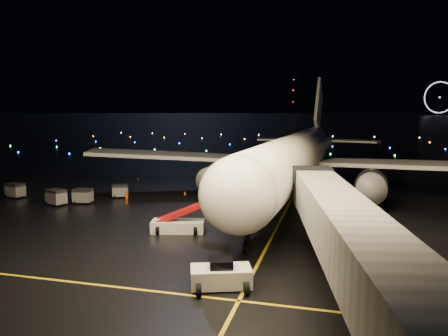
{
  "coord_description": "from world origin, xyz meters",
  "views": [
    {
      "loc": [
        17.48,
        -34.54,
        11.64
      ],
      "look_at": [
        5.33,
        12.0,
        5.0
      ],
      "focal_mm": 35.0,
      "sensor_mm": 36.0,
      "label": 1
    }
  ],
  "objects_px": {
    "baggage_cart_0": "(120,191)",
    "baggage_cart_3": "(15,191)",
    "pushback_tug": "(221,273)",
    "baggage_cart_1": "(83,196)",
    "crew_c": "(127,198)",
    "airliner": "(298,131)",
    "belt_loader": "(178,214)",
    "baggage_cart_2": "(56,197)"
  },
  "relations": [
    {
      "from": "baggage_cart_3",
      "to": "baggage_cart_0",
      "type": "bearing_deg",
      "value": 29.19
    },
    {
      "from": "pushback_tug",
      "to": "crew_c",
      "type": "xyz_separation_m",
      "value": [
        -17.44,
        20.82,
        -0.1
      ]
    },
    {
      "from": "crew_c",
      "to": "baggage_cart_0",
      "type": "xyz_separation_m",
      "value": [
        -2.81,
        3.76,
        0.01
      ]
    },
    {
      "from": "airliner",
      "to": "belt_loader",
      "type": "bearing_deg",
      "value": -108.98
    },
    {
      "from": "crew_c",
      "to": "baggage_cart_1",
      "type": "height_order",
      "value": "baggage_cart_1"
    },
    {
      "from": "airliner",
      "to": "baggage_cart_1",
      "type": "bearing_deg",
      "value": -148.37
    },
    {
      "from": "airliner",
      "to": "baggage_cart_0",
      "type": "distance_m",
      "value": 25.04
    },
    {
      "from": "pushback_tug",
      "to": "baggage_cart_0",
      "type": "distance_m",
      "value": 31.85
    },
    {
      "from": "pushback_tug",
      "to": "baggage_cart_3",
      "type": "bearing_deg",
      "value": 128.42
    },
    {
      "from": "airliner",
      "to": "crew_c",
      "type": "relative_size",
      "value": 36.0
    },
    {
      "from": "baggage_cart_0",
      "to": "baggage_cart_2",
      "type": "bearing_deg",
      "value": -154.93
    },
    {
      "from": "belt_loader",
      "to": "baggage_cart_1",
      "type": "height_order",
      "value": "belt_loader"
    },
    {
      "from": "baggage_cart_2",
      "to": "airliner",
      "type": "bearing_deg",
      "value": 48.99
    },
    {
      "from": "baggage_cart_0",
      "to": "baggage_cart_3",
      "type": "relative_size",
      "value": 0.9
    },
    {
      "from": "baggage_cart_3",
      "to": "airliner",
      "type": "bearing_deg",
      "value": 33.01
    },
    {
      "from": "crew_c",
      "to": "baggage_cart_1",
      "type": "distance_m",
      "value": 5.57
    },
    {
      "from": "pushback_tug",
      "to": "belt_loader",
      "type": "height_order",
      "value": "belt_loader"
    },
    {
      "from": "belt_loader",
      "to": "crew_c",
      "type": "relative_size",
      "value": 4.33
    },
    {
      "from": "crew_c",
      "to": "baggage_cart_0",
      "type": "distance_m",
      "value": 4.7
    },
    {
      "from": "airliner",
      "to": "baggage_cart_1",
      "type": "height_order",
      "value": "airliner"
    },
    {
      "from": "belt_loader",
      "to": "crew_c",
      "type": "xyz_separation_m",
      "value": [
        -10.2,
        9.51,
        -0.92
      ]
    },
    {
      "from": "belt_loader",
      "to": "baggage_cart_3",
      "type": "relative_size",
      "value": 3.29
    },
    {
      "from": "pushback_tug",
      "to": "baggage_cart_2",
      "type": "distance_m",
      "value": 31.54
    },
    {
      "from": "crew_c",
      "to": "baggage_cart_1",
      "type": "bearing_deg",
      "value": -88.17
    },
    {
      "from": "pushback_tug",
      "to": "baggage_cart_0",
      "type": "relative_size",
      "value": 1.98
    },
    {
      "from": "baggage_cart_0",
      "to": "baggage_cart_1",
      "type": "xyz_separation_m",
      "value": [
        -2.71,
        -4.49,
        0.06
      ]
    },
    {
      "from": "baggage_cart_1",
      "to": "baggage_cart_2",
      "type": "distance_m",
      "value": 3.05
    },
    {
      "from": "airliner",
      "to": "belt_loader",
      "type": "relative_size",
      "value": 8.32
    },
    {
      "from": "belt_loader",
      "to": "baggage_cart_3",
      "type": "xyz_separation_m",
      "value": [
        -26.19,
        9.6,
        -0.82
      ]
    },
    {
      "from": "belt_loader",
      "to": "baggage_cart_1",
      "type": "distance_m",
      "value": 18.03
    },
    {
      "from": "baggage_cart_0",
      "to": "baggage_cart_1",
      "type": "bearing_deg",
      "value": -145.02
    },
    {
      "from": "crew_c",
      "to": "baggage_cart_2",
      "type": "xyz_separation_m",
      "value": [
        -8.12,
        -2.34,
        0.11
      ]
    },
    {
      "from": "pushback_tug",
      "to": "baggage_cart_1",
      "type": "bearing_deg",
      "value": 119.28
    },
    {
      "from": "airliner",
      "to": "baggage_cart_1",
      "type": "xyz_separation_m",
      "value": [
        -24.87,
        -13.25,
        -7.65
      ]
    },
    {
      "from": "baggage_cart_2",
      "to": "baggage_cart_1",
      "type": "bearing_deg",
      "value": 52.36
    },
    {
      "from": "baggage_cart_1",
      "to": "baggage_cart_3",
      "type": "distance_m",
      "value": 10.5
    },
    {
      "from": "airliner",
      "to": "baggage_cart_3",
      "type": "distance_m",
      "value": 38.22
    },
    {
      "from": "baggage_cart_1",
      "to": "baggage_cart_3",
      "type": "bearing_deg",
      "value": 167.6
    },
    {
      "from": "airliner",
      "to": "baggage_cart_1",
      "type": "relative_size",
      "value": 28.24
    },
    {
      "from": "pushback_tug",
      "to": "belt_loader",
      "type": "xyz_separation_m",
      "value": [
        -7.24,
        11.31,
        0.82
      ]
    },
    {
      "from": "crew_c",
      "to": "baggage_cart_2",
      "type": "bearing_deg",
      "value": -79.63
    },
    {
      "from": "pushback_tug",
      "to": "belt_loader",
      "type": "distance_m",
      "value": 13.46
    }
  ]
}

